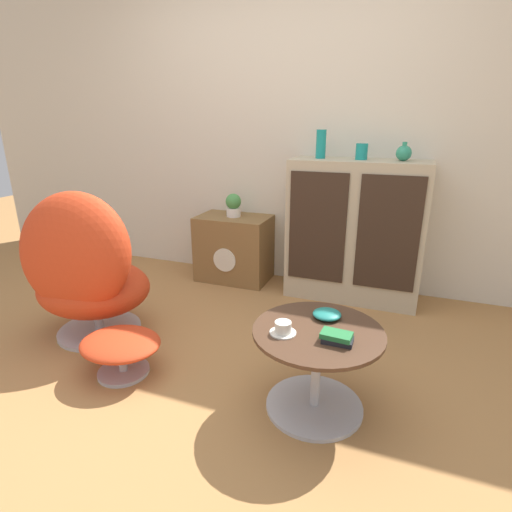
# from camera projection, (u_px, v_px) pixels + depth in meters

# --- Properties ---
(ground_plane) EXTENTS (12.00, 12.00, 0.00)m
(ground_plane) POSITION_uv_depth(u_px,v_px,m) (188.00, 386.00, 2.12)
(ground_plane) COLOR #A87542
(wall_back) EXTENTS (6.40, 0.06, 2.60)m
(wall_back) POSITION_uv_depth(u_px,v_px,m) (287.00, 125.00, 3.23)
(wall_back) COLOR beige
(wall_back) RESTS_ON ground_plane
(sideboard) EXTENTS (1.00, 0.42, 1.07)m
(sideboard) POSITION_uv_depth(u_px,v_px,m) (355.00, 231.00, 3.05)
(sideboard) COLOR tan
(sideboard) RESTS_ON ground_plane
(tv_console) EXTENTS (0.61, 0.41, 0.56)m
(tv_console) POSITION_uv_depth(u_px,v_px,m) (234.00, 248.00, 3.48)
(tv_console) COLOR brown
(tv_console) RESTS_ON ground_plane
(egg_chair) EXTENTS (0.81, 0.76, 0.98)m
(egg_chair) POSITION_uv_depth(u_px,v_px,m) (85.00, 272.00, 2.46)
(egg_chair) COLOR #B7B7BC
(egg_chair) RESTS_ON ground_plane
(ottoman) EXTENTS (0.45, 0.38, 0.23)m
(ottoman) POSITION_uv_depth(u_px,v_px,m) (121.00, 346.00, 2.17)
(ottoman) COLOR #B7B7BC
(ottoman) RESTS_ON ground_plane
(coffee_table) EXTENTS (0.61, 0.61, 0.43)m
(coffee_table) POSITION_uv_depth(u_px,v_px,m) (316.00, 363.00, 1.88)
(coffee_table) COLOR #B7B7BC
(coffee_table) RESTS_ON ground_plane
(vase_leftmost) EXTENTS (0.07, 0.07, 0.21)m
(vase_leftmost) POSITION_uv_depth(u_px,v_px,m) (321.00, 144.00, 2.95)
(vase_leftmost) COLOR teal
(vase_leftmost) RESTS_ON sideboard
(vase_inner_left) EXTENTS (0.09, 0.09, 0.11)m
(vase_inner_left) POSITION_uv_depth(u_px,v_px,m) (362.00, 152.00, 2.86)
(vase_inner_left) COLOR teal
(vase_inner_left) RESTS_ON sideboard
(vase_inner_right) EXTENTS (0.11, 0.11, 0.13)m
(vase_inner_right) POSITION_uv_depth(u_px,v_px,m) (404.00, 153.00, 2.77)
(vase_inner_right) COLOR #2D8E6B
(vase_inner_right) RESTS_ON sideboard
(potted_plant) EXTENTS (0.13, 0.13, 0.19)m
(potted_plant) POSITION_uv_depth(u_px,v_px,m) (233.00, 205.00, 3.36)
(potted_plant) COLOR silver
(potted_plant) RESTS_ON tv_console
(teacup) EXTENTS (0.12, 0.12, 0.06)m
(teacup) POSITION_uv_depth(u_px,v_px,m) (283.00, 329.00, 1.79)
(teacup) COLOR silver
(teacup) RESTS_ON coffee_table
(book_stack) EXTENTS (0.14, 0.09, 0.04)m
(book_stack) POSITION_uv_depth(u_px,v_px,m) (337.00, 337.00, 1.72)
(book_stack) COLOR black
(book_stack) RESTS_ON coffee_table
(bowl) EXTENTS (0.14, 0.14, 0.04)m
(bowl) POSITION_uv_depth(u_px,v_px,m) (327.00, 314.00, 1.93)
(bowl) COLOR #1E7A70
(bowl) RESTS_ON coffee_table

